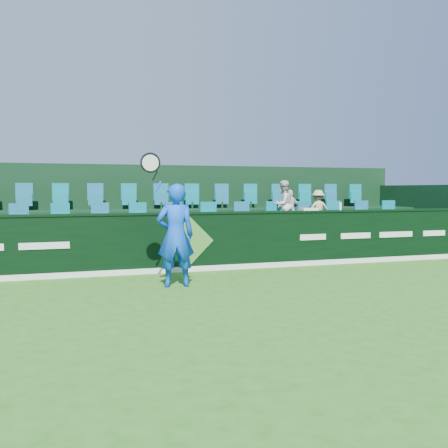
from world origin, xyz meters
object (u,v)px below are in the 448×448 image
object	(u,v)px
spectator_middle	(290,209)
spectator_right	(318,209)
towel	(309,209)
drinks_bottle	(340,206)
tennis_player	(175,235)
spectator_left	(283,205)

from	to	relation	value
spectator_middle	spectator_right	size ratio (longest dim) A/B	1.01
spectator_middle	towel	size ratio (longest dim) A/B	2.60
towel	drinks_bottle	size ratio (longest dim) A/B	2.08
spectator_right	towel	distance (m)	1.41
tennis_player	spectator_middle	world-z (taller)	tennis_player
spectator_left	drinks_bottle	xyz separation A→B (m)	(1.06, -1.12, -0.00)
spectator_left	towel	size ratio (longest dim) A/B	3.19
spectator_left	drinks_bottle	distance (m)	1.54
drinks_bottle	towel	bearing A→B (deg)	180.00
spectator_right	towel	world-z (taller)	spectator_right
spectator_left	spectator_middle	world-z (taller)	spectator_left
spectator_middle	towel	distance (m)	1.12
spectator_left	drinks_bottle	size ratio (longest dim) A/B	6.65
tennis_player	spectator_left	size ratio (longest dim) A/B	2.01
towel	spectator_left	bearing A→B (deg)	99.15
spectator_right	drinks_bottle	bearing A→B (deg)	98.54
spectator_middle	spectator_right	distance (m)	0.83
tennis_player	spectator_right	bearing A→B (deg)	31.65
tennis_player	drinks_bottle	xyz separation A→B (m)	(4.59, 1.70, 0.45)
spectator_left	towel	distance (m)	1.14
tennis_player	drinks_bottle	size ratio (longest dim) A/B	13.35
tennis_player	drinks_bottle	distance (m)	4.91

